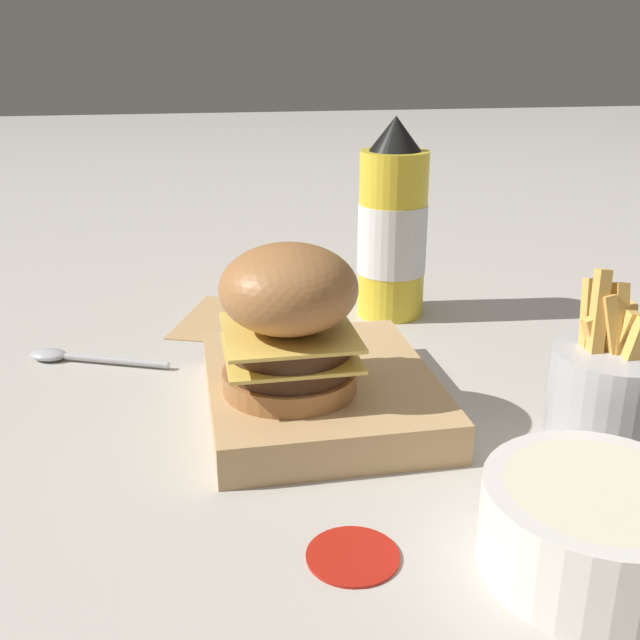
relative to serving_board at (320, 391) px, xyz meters
The scene contains 9 objects.
ground_plane 0.03m from the serving_board, 131.28° to the right, with size 6.00×6.00×0.00m, color #B7B2A8.
serving_board is the anchor object (origin of this frame).
burger 0.09m from the serving_board, 49.03° to the right, with size 0.11×0.11×0.13m.
ketchup_bottle 0.28m from the serving_board, 150.67° to the left, with size 0.08×0.08×0.23m.
fries_basket 0.24m from the serving_board, 61.44° to the left, with size 0.10×0.10×0.15m.
side_bowl 0.28m from the serving_board, 27.22° to the left, with size 0.14×0.14×0.06m.
spoon 0.28m from the serving_board, 122.92° to the right, with size 0.07×0.15×0.01m.
ketchup_puddle 0.21m from the serving_board, ahead, with size 0.06×0.06×0.00m.
parchment_square 0.24m from the serving_board, 169.61° to the right, with size 0.19×0.19×0.00m.
Camera 1 is at (0.61, -0.09, 0.31)m, focal length 42.00 mm.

